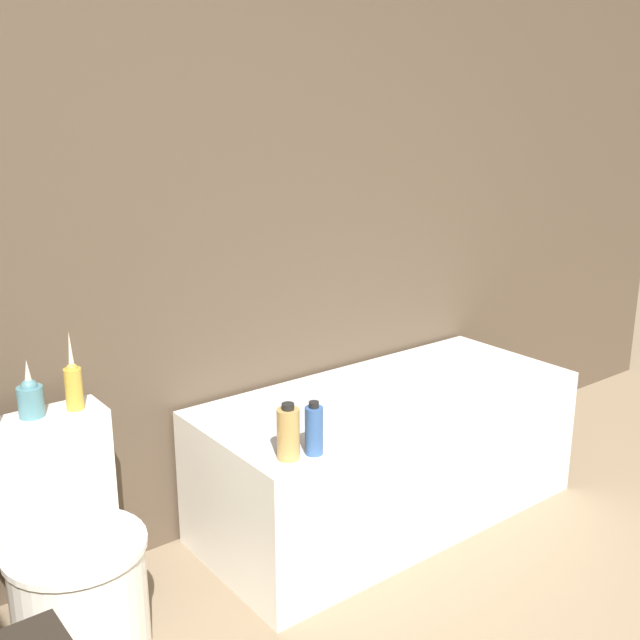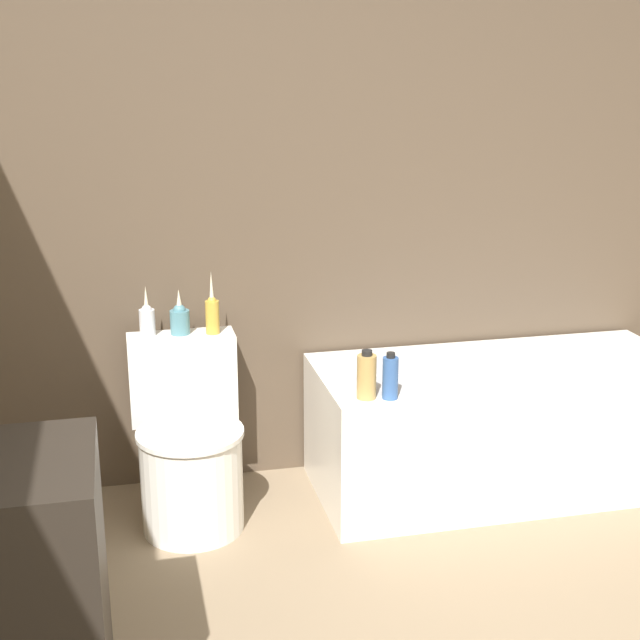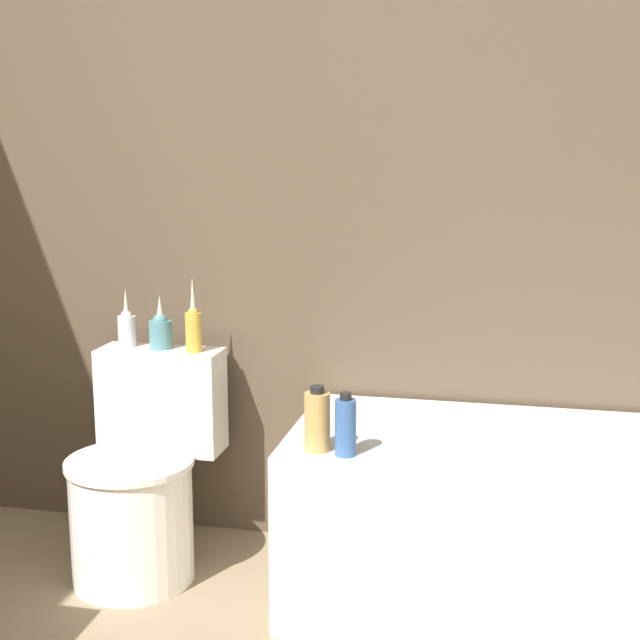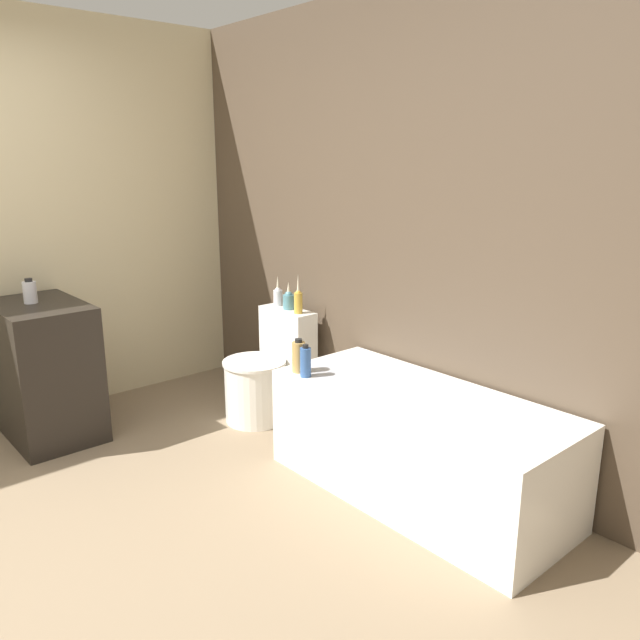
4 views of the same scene
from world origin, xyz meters
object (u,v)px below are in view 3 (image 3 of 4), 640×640
Objects in this scene: bathtub at (549,525)px; vase_bronze at (193,327)px; shampoo_bottle_short at (345,427)px; toilet at (141,484)px; vase_silver at (161,330)px; vase_gold at (127,327)px; shampoo_bottle_tall at (317,421)px.

bathtub is 6.08× the size of vase_bronze.
toilet is at bearing 160.66° from shampoo_bottle_short.
vase_silver is at bearing 147.43° from shampoo_bottle_short.
vase_gold is 0.26m from vase_bronze.
shampoo_bottle_short is at bearing -36.38° from vase_bronze.
bathtub is 1.54m from vase_gold.
vase_silver is (-1.32, 0.21, 0.50)m from bathtub.
shampoo_bottle_short is at bearing -32.57° from vase_silver.
vase_bronze is at bearing 55.94° from toilet.
vase_bronze is 1.36× the size of shampoo_bottle_tall.
bathtub is 1.32m from toilet.
vase_silver is (-0.00, 0.21, 0.48)m from toilet.
vase_bronze reaches higher than toilet.
vase_gold reaches higher than vase_silver.
vase_bronze is 0.70m from shampoo_bottle_tall.
toilet is 3.84× the size of vase_silver.
vase_gold is 1.12× the size of shampoo_bottle_short.
vase_gold is 0.79× the size of vase_bronze.
vase_gold reaches higher than toilet.
shampoo_bottle_short is (0.09, -0.02, -0.00)m from shampoo_bottle_tall.
vase_silver is at bearing 170.11° from vase_bronze.
bathtub is 7.69× the size of vase_gold.
shampoo_bottle_tall is at bearing 165.31° from shampoo_bottle_short.
vase_silver reaches higher than toilet.
shampoo_bottle_short reaches higher than toilet.
vase_bronze is at bearing -6.87° from vase_gold.
vase_silver is 0.89m from shampoo_bottle_short.
bathtub is 1.31m from vase_bronze.
shampoo_bottle_short is (0.74, -0.26, 0.33)m from toilet.
vase_bronze reaches higher than shampoo_bottle_tall.
shampoo_bottle_tall is 1.04× the size of shampoo_bottle_short.
vase_silver reaches higher than shampoo_bottle_short.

